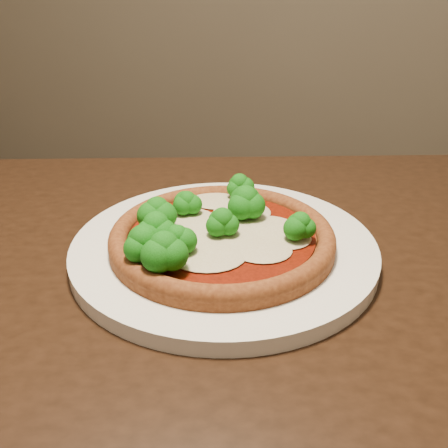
# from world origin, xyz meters

# --- Properties ---
(dining_table) EXTENTS (1.28, 1.07, 0.75)m
(dining_table) POSITION_xyz_m (0.20, 0.07, 0.65)
(dining_table) COLOR black
(dining_table) RESTS_ON floor
(plate) EXTENTS (0.35, 0.35, 0.02)m
(plate) POSITION_xyz_m (0.23, 0.14, 0.76)
(plate) COLOR white
(plate) RESTS_ON dining_table
(pizza) EXTENTS (0.25, 0.25, 0.06)m
(pizza) POSITION_xyz_m (0.23, 0.13, 0.79)
(pizza) COLOR brown
(pizza) RESTS_ON plate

